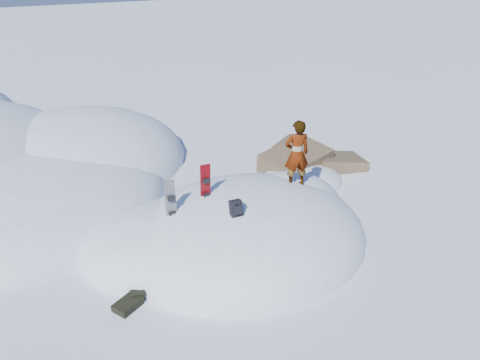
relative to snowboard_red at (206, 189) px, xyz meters
name	(u,v)px	position (x,y,z in m)	size (l,w,h in m)	color
ground	(245,241)	(0.93, -0.53, -1.59)	(120.00, 120.00, 0.00)	white
snow_mound	(236,238)	(0.76, -0.30, -1.59)	(8.00, 6.00, 3.00)	white
rock_outcrop	(303,173)	(4.65, 2.47, -1.58)	(4.68, 4.41, 1.68)	brown
snowboard_red	(206,189)	(0.00, 0.00, 0.00)	(0.29, 0.19, 1.53)	red
snowboard_dark	(171,207)	(-1.03, -0.21, -0.19)	(0.30, 0.23, 1.52)	black
backpack	(236,208)	(0.33, -1.27, 0.01)	(0.30, 0.36, 0.48)	black
gear_pile	(129,303)	(-2.62, -1.83, -1.48)	(0.84, 0.69, 0.22)	black
person	(297,154)	(2.70, -0.14, 0.60)	(0.72, 0.48, 1.99)	slate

